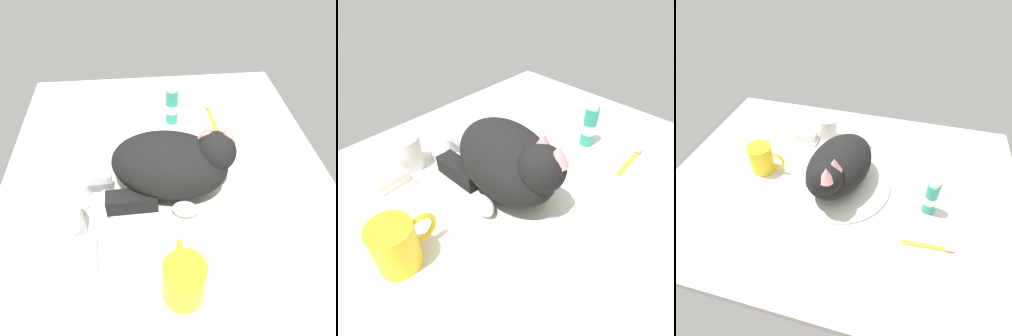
# 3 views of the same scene
# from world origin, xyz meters

# --- Properties ---
(ground_plane) EXTENTS (1.10, 0.83, 0.03)m
(ground_plane) POSITION_xyz_m (0.00, 0.00, -0.01)
(ground_plane) COLOR silver
(sink_basin) EXTENTS (0.32, 0.32, 0.01)m
(sink_basin) POSITION_xyz_m (0.00, 0.00, 0.01)
(sink_basin) COLOR silver
(sink_basin) RESTS_ON ground_plane
(faucet) EXTENTS (0.12, 0.09, 0.06)m
(faucet) POSITION_xyz_m (0.00, 0.19, 0.03)
(faucet) COLOR silver
(faucet) RESTS_ON ground_plane
(cat) EXTENTS (0.23, 0.31, 0.17)m
(cat) POSITION_xyz_m (-0.00, -0.01, 0.09)
(cat) COLOR black
(cat) RESTS_ON sink_basin
(coffee_mug) EXTENTS (0.12, 0.08, 0.10)m
(coffee_mug) POSITION_xyz_m (-0.26, 0.00, 0.05)
(coffee_mug) COLOR yellow
(coffee_mug) RESTS_ON ground_plane
(rinse_cup) EXTENTS (0.07, 0.07, 0.08)m
(rinse_cup) POSITION_xyz_m (-0.11, 0.22, 0.04)
(rinse_cup) COLOR white
(rinse_cup) RESTS_ON ground_plane
(soap_dish) EXTENTS (0.09, 0.06, 0.01)m
(soap_dish) POSITION_xyz_m (-0.18, 0.18, 0.01)
(soap_dish) COLOR white
(soap_dish) RESTS_ON ground_plane
(soap_bar) EXTENTS (0.08, 0.05, 0.03)m
(soap_bar) POSITION_xyz_m (-0.18, 0.18, 0.03)
(soap_bar) COLOR white
(soap_bar) RESTS_ON soap_dish
(toothpaste_bottle) EXTENTS (0.04, 0.04, 0.13)m
(toothpaste_bottle) POSITION_xyz_m (0.27, -0.04, 0.06)
(toothpaste_bottle) COLOR teal
(toothpaste_bottle) RESTS_ON ground_plane
(toothbrush) EXTENTS (0.13, 0.02, 0.02)m
(toothbrush) POSITION_xyz_m (0.29, -0.16, 0.01)
(toothbrush) COLOR orange
(toothbrush) RESTS_ON ground_plane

